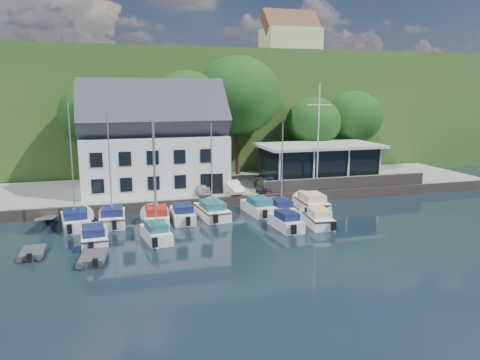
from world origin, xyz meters
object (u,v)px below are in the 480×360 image
Objects in this scene: car_dgrey at (263,185)px; boat_r1_3 at (183,212)px; boat_r1_2 at (155,169)px; boat_r1_4 at (212,166)px; boat_r1_5 at (259,205)px; harbor_building at (154,147)px; car_blue at (269,183)px; boat_r2_1 at (154,183)px; dinghy_0 at (32,252)px; boat_r2_4 at (318,217)px; dinghy_1 at (93,257)px; car_silver at (201,189)px; boat_r1_0 at (72,172)px; boat_r2_3 at (286,220)px; boat_r1_1 at (110,169)px; flagpole at (318,137)px; boat_r2_0 at (93,235)px; car_white at (232,187)px; club_pavilion at (319,162)px; boat_r1_7 at (311,201)px; boat_r1_6 at (282,169)px.

car_dgrey is 10.64m from boat_r1_3.
boat_r1_4 is (4.86, 0.70, -0.07)m from boat_r1_2.
boat_r1_5 is at bearing 11.13° from boat_r1_2.
harbor_building is 4.09× the size of car_blue.
dinghy_0 is (-8.33, -1.06, -4.05)m from boat_r2_1.
boat_r2_4 is 1.96× the size of dinghy_1.
boat_r1_0 is (-11.26, -4.67, 3.01)m from car_silver.
boat_r2_3 is at bearing -169.99° from boat_r2_4.
car_silver is 0.34× the size of boat_r1_1.
flagpole is 28.50m from dinghy_0.
boat_r1_0 is 9.44m from boat_r1_3.
car_dgrey is at bearing 62.36° from boat_r1_5.
boat_r1_2 is 10.10m from dinghy_1.
boat_r2_3 is (14.70, -0.06, 0.02)m from boat_r2_0.
car_blue is 0.56× the size of boat_r1_5.
car_dgrey is 0.72× the size of boat_r2_0.
boat_r1_1 is 1.61× the size of boat_r2_4.
boat_r2_0 is at bearing -149.59° from car_white.
club_pavilion reaches higher than dinghy_1.
boat_r1_5 is 16.57m from dinghy_1.
boat_r1_0 is at bearing -169.71° from flagpole.
boat_r2_4 is (-6.22, -13.04, -2.34)m from club_pavilion.
club_pavilion is 4.13× the size of car_silver.
boat_r1_3 is at bearing -174.54° from boat_r1_7.
boat_r1_7 is (9.49, -4.69, -0.76)m from car_silver.
boat_r2_1 is (4.41, -0.25, 3.65)m from boat_r2_0.
boat_r1_1 reaches higher than boat_r1_6.
flagpole is at bearing 48.42° from boat_r2_3.
boat_r1_1 is 3.63m from boat_r1_2.
car_blue is 20.09m from boat_r2_0.
car_blue is 0.52× the size of boat_r1_7.
boat_r2_0 is at bearing 19.17° from dinghy_0.
boat_r1_5 reaches higher than boat_r2_4.
dinghy_1 is (-17.06, -14.09, -1.26)m from car_blue.
boat_r1_7 is at bearing -4.92° from boat_r1_4.
boat_r1_7 is (-4.53, -8.08, -2.27)m from club_pavilion.
car_silver reaches higher than dinghy_0.
club_pavilion is 4.47× the size of dinghy_1.
car_silver is 16.52m from dinghy_1.
boat_r1_1 reaches higher than boat_r1_7.
dinghy_0 is at bearing -165.17° from boat_r2_0.
flagpole is 26.02m from dinghy_1.
flagpole reaches higher than boat_r1_5.
boat_r2_1 reaches higher than club_pavilion.
boat_r2_1 is (-11.80, -10.25, 2.79)m from car_dgrey.
boat_r1_6 is 4.68m from boat_r1_7.
dinghy_1 is at bearing -152.21° from boat_r2_1.
flagpole is 16.43m from boat_r1_3.
flagpole reaches higher than boat_r1_2.
boat_r2_0 is (-17.06, -10.57, -0.89)m from car_blue.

